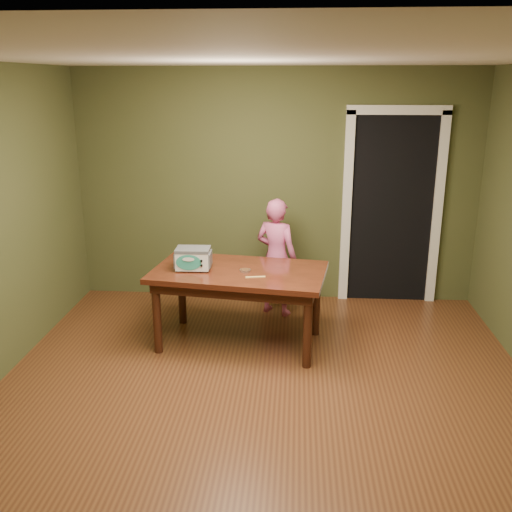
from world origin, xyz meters
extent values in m
plane|color=brown|center=(0.00, 0.00, 0.00)|extent=(5.00, 5.00, 0.00)
cube|color=#444926|center=(0.00, 2.50, 1.30)|extent=(4.50, 0.02, 2.60)
cube|color=#444926|center=(0.00, -2.50, 1.30)|extent=(4.50, 0.02, 2.60)
cube|color=white|center=(0.00, 0.00, 2.60)|extent=(4.50, 5.00, 0.02)
cube|color=black|center=(1.30, 2.80, 1.05)|extent=(0.90, 0.60, 2.10)
cube|color=black|center=(1.30, 2.48, 1.05)|extent=(0.90, 0.02, 2.10)
cube|color=white|center=(0.80, 2.47, 1.05)|extent=(0.10, 0.06, 2.20)
cube|color=white|center=(1.80, 2.47, 1.05)|extent=(0.10, 0.06, 2.20)
cube|color=white|center=(1.30, 2.47, 2.15)|extent=(1.10, 0.06, 0.10)
cube|color=#36160C|center=(-0.29, 1.20, 0.72)|extent=(1.71, 1.11, 0.05)
cube|color=#32160C|center=(-0.29, 1.20, 0.65)|extent=(1.57, 0.98, 0.10)
cylinder|color=#32160C|center=(-1.03, 0.95, 0.35)|extent=(0.08, 0.08, 0.70)
cylinder|color=#32160C|center=(-0.93, 1.64, 0.35)|extent=(0.08, 0.08, 0.70)
cylinder|color=#32160C|center=(0.36, 0.75, 0.35)|extent=(0.08, 0.08, 0.70)
cylinder|color=#32160C|center=(0.45, 1.45, 0.35)|extent=(0.08, 0.08, 0.70)
cylinder|color=#4C4F54|center=(-0.84, 1.10, 0.76)|extent=(0.02, 0.02, 0.01)
cylinder|color=#4C4F54|center=(-0.85, 1.26, 0.76)|extent=(0.02, 0.02, 0.01)
cylinder|color=#4C4F54|center=(-0.59, 1.10, 0.76)|extent=(0.02, 0.02, 0.01)
cylinder|color=#4C4F54|center=(-0.59, 1.27, 0.76)|extent=(0.02, 0.02, 0.01)
cube|color=silver|center=(-0.72, 1.18, 0.85)|extent=(0.31, 0.23, 0.17)
cube|color=#4C4F54|center=(-0.72, 1.18, 0.94)|extent=(0.32, 0.23, 0.03)
cube|color=#4C4F54|center=(-0.88, 1.18, 0.85)|extent=(0.02, 0.20, 0.14)
cube|color=#4C4F54|center=(-0.55, 1.19, 0.85)|extent=(0.02, 0.20, 0.14)
ellipsoid|color=teal|center=(-0.74, 1.07, 0.85)|extent=(0.23, 0.01, 0.15)
cylinder|color=black|center=(-0.62, 1.07, 0.87)|extent=(0.02, 0.01, 0.02)
cylinder|color=black|center=(-0.62, 1.07, 0.83)|extent=(0.02, 0.01, 0.02)
cylinder|color=silver|center=(-0.23, 1.15, 0.76)|extent=(0.10, 0.10, 0.02)
cylinder|color=#52351B|center=(-0.23, 1.15, 0.77)|extent=(0.09, 0.09, 0.01)
cube|color=#E8BA65|center=(-0.12, 0.99, 0.75)|extent=(0.18, 0.06, 0.01)
imported|color=#CE5489|center=(0.03, 1.98, 0.64)|extent=(0.55, 0.47, 1.28)
camera|label=1|loc=(0.24, -3.84, 2.45)|focal=40.00mm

